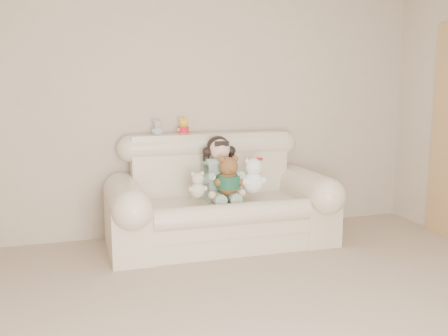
# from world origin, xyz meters

# --- Properties ---
(wall_back) EXTENTS (4.50, 0.00, 4.50)m
(wall_back) POSITION_xyz_m (0.00, 2.50, 1.30)
(wall_back) COLOR beige
(wall_back) RESTS_ON ground
(sofa) EXTENTS (2.10, 0.95, 1.03)m
(sofa) POSITION_xyz_m (-0.02, 2.00, 0.52)
(sofa) COLOR beige
(sofa) RESTS_ON floor
(seated_child) EXTENTS (0.43, 0.50, 0.61)m
(seated_child) POSITION_xyz_m (-0.01, 2.08, 0.73)
(seated_child) COLOR #327356
(seated_child) RESTS_ON sofa
(brown_teddy) EXTENTS (0.28, 0.22, 0.43)m
(brown_teddy) POSITION_xyz_m (0.02, 1.88, 0.71)
(brown_teddy) COLOR brown
(brown_teddy) RESTS_ON sofa
(white_cat) EXTENTS (0.30, 0.26, 0.40)m
(white_cat) POSITION_xyz_m (0.26, 1.89, 0.70)
(white_cat) COLOR white
(white_cat) RESTS_ON sofa
(cream_teddy) EXTENTS (0.21, 0.18, 0.28)m
(cream_teddy) POSITION_xyz_m (-0.28, 1.85, 0.64)
(cream_teddy) COLOR white
(cream_teddy) RESTS_ON sofa
(yellow_mini_bear) EXTENTS (0.16, 0.14, 0.21)m
(yellow_mini_bear) POSITION_xyz_m (-0.29, 2.35, 1.11)
(yellow_mini_bear) COLOR yellow
(yellow_mini_bear) RESTS_ON sofa
(grey_mini_plush) EXTENTS (0.14, 0.12, 0.19)m
(grey_mini_plush) POSITION_xyz_m (-0.55, 2.35, 1.11)
(grey_mini_plush) COLOR silver
(grey_mini_plush) RESTS_ON sofa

